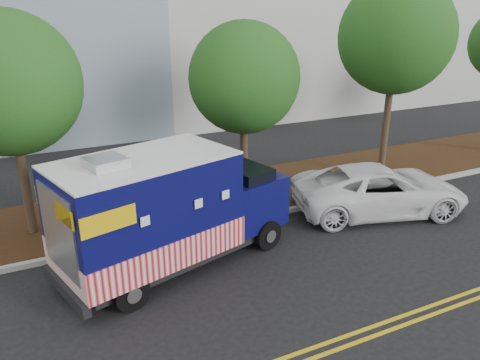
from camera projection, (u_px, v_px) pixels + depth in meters
name	position (u px, v px, depth m)	size (l,w,h in m)	color
ground	(239.00, 246.00, 13.38)	(120.00, 120.00, 0.00)	black
curb	(220.00, 225.00, 14.53)	(120.00, 0.18, 0.15)	#9E9E99
mulch_strip	(196.00, 200.00, 16.30)	(120.00, 4.00, 0.15)	black
centerline_near	(332.00, 341.00, 9.62)	(120.00, 0.10, 0.01)	gold
centerline_far	(340.00, 348.00, 9.41)	(120.00, 0.10, 0.01)	gold
tree_a	(8.00, 84.00, 12.39)	(3.88, 3.88, 6.46)	#38281C
tree_b	(244.00, 78.00, 15.02)	(3.61, 3.61, 6.07)	#38281C
tree_c	(396.00, 37.00, 16.79)	(4.15, 4.15, 7.49)	#38281C
sign_post	(82.00, 210.00, 12.86)	(0.06, 0.06, 2.40)	#473828
food_truck	(166.00, 214.00, 11.88)	(6.67, 3.89, 3.32)	black
white_car	(379.00, 189.00, 15.36)	(2.61, 5.66, 1.57)	white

